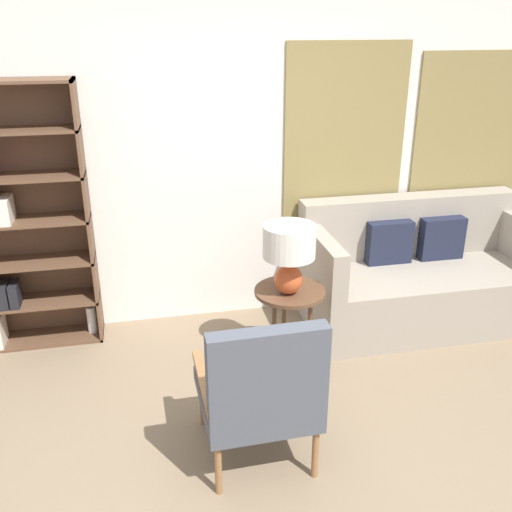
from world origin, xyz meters
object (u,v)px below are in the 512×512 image
armchair (261,389)px  side_table (290,299)px  table_lamp (289,250)px  couch (418,277)px

armchair → side_table: armchair is taller
side_table → table_lamp: (-0.03, -0.04, 0.38)m
table_lamp → couch: bearing=22.2°
couch → table_lamp: size_ratio=3.82×
couch → table_lamp: table_lamp is taller
couch → side_table: 1.28m
couch → table_lamp: bearing=-157.8°
couch → side_table: bearing=-159.1°
armchair → table_lamp: (0.38, 0.88, 0.39)m
side_table → armchair: bearing=-113.8°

